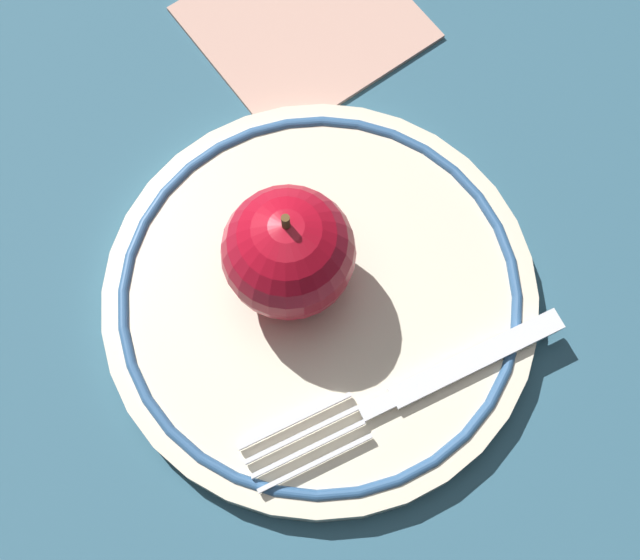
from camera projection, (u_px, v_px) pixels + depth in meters
The scene contains 5 objects.
ground_plane at pixel (355, 294), 0.50m from camera, with size 2.00×2.00×0.00m, color #2F5A6E.
plate at pixel (320, 298), 0.49m from camera, with size 0.24×0.24×0.02m.
apple_red_whole at pixel (288, 252), 0.45m from camera, with size 0.07×0.07×0.08m.
fork at pixel (417, 387), 0.46m from camera, with size 0.08×0.18×0.00m.
napkin_folded at pixel (305, 21), 0.56m from camera, with size 0.12×0.13×0.01m, color tan.
Camera 1 is at (0.10, -0.13, 0.47)m, focal length 50.00 mm.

